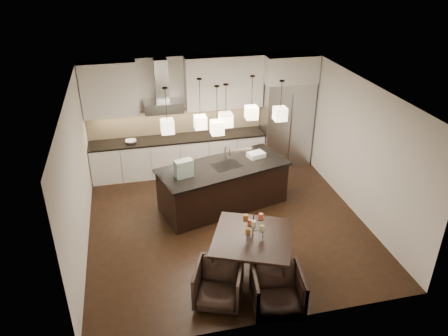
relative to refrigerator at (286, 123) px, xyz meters
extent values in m
cube|color=black|center=(-2.10, -2.38, -1.08)|extent=(5.50, 5.50, 0.02)
cube|color=white|center=(-2.10, -2.38, 1.73)|extent=(5.50, 5.50, 0.02)
cube|color=silver|center=(-2.10, 0.38, 0.32)|extent=(5.50, 0.02, 2.80)
cube|color=silver|center=(-2.10, -5.14, 0.32)|extent=(5.50, 0.02, 2.80)
cube|color=silver|center=(-4.86, -2.38, 0.32)|extent=(0.02, 5.50, 2.80)
cube|color=silver|center=(0.66, -2.38, 0.32)|extent=(0.02, 5.50, 2.80)
cube|color=#B7B7BA|center=(0.00, 0.00, 0.00)|extent=(1.20, 0.72, 2.15)
cube|color=silver|center=(0.00, 0.00, 1.40)|extent=(1.26, 0.72, 0.65)
cube|color=silver|center=(-2.73, 0.05, -0.64)|extent=(4.21, 0.62, 0.88)
cube|color=black|center=(-2.73, 0.05, -0.17)|extent=(4.21, 0.66, 0.04)
cube|color=beige|center=(-2.73, 0.35, 0.16)|extent=(4.21, 0.02, 0.63)
cube|color=silver|center=(-4.20, 0.19, 1.10)|extent=(1.25, 0.35, 1.25)
cube|color=silver|center=(-1.55, 0.19, 1.10)|extent=(1.85, 0.35, 1.25)
cube|color=#B7B7BA|center=(-3.03, 0.10, 0.65)|extent=(0.90, 0.52, 0.24)
cube|color=#B7B7BA|center=(-3.03, 0.21, 1.24)|extent=(0.30, 0.28, 0.96)
imported|color=silver|center=(-3.85, 0.00, -0.12)|extent=(0.26, 0.26, 0.06)
cube|color=black|center=(-2.02, -1.75, -0.61)|extent=(2.82, 1.72, 0.93)
cube|color=black|center=(-2.02, -1.75, -0.13)|extent=(2.93, 1.83, 0.04)
cube|color=#1D4B2E|center=(-2.88, -2.02, 0.07)|extent=(0.40, 0.28, 0.36)
cube|color=silver|center=(-1.22, -1.49, -0.05)|extent=(0.41, 0.34, 0.11)
cylinder|color=beige|center=(-1.89, -4.04, -0.12)|extent=(0.10, 0.10, 0.10)
cylinder|color=#D45834|center=(-2.04, -3.84, -0.12)|extent=(0.10, 0.10, 0.10)
cylinder|color=#9D5C23|center=(-2.14, -4.07, -0.12)|extent=(0.10, 0.10, 0.10)
cylinder|color=#D45834|center=(-1.88, -3.94, 0.05)|extent=(0.10, 0.10, 0.10)
cylinder|color=#9D5C23|center=(-2.14, -3.91, 0.05)|extent=(0.10, 0.10, 0.10)
cylinder|color=beige|center=(-2.06, -4.11, 0.05)|extent=(0.10, 0.10, 0.10)
imported|color=black|center=(-2.73, -4.52, -0.73)|extent=(0.95, 0.96, 0.68)
imported|color=black|center=(-1.88, -4.89, -0.72)|extent=(0.87, 0.89, 0.72)
cube|color=beige|center=(-3.15, -1.96, 0.97)|extent=(0.24, 0.24, 0.26)
cube|color=beige|center=(-2.44, -1.52, 0.83)|extent=(0.24, 0.24, 0.26)
cube|color=beige|center=(-2.02, -1.99, 1.02)|extent=(0.24, 0.24, 0.26)
cube|color=beige|center=(-1.38, -1.57, 0.96)|extent=(0.24, 0.24, 0.26)
cube|color=beige|center=(-0.93, -2.01, 1.05)|extent=(0.24, 0.24, 0.26)
cube|color=beige|center=(-2.21, -2.06, 0.90)|extent=(0.24, 0.24, 0.26)
camera|label=1|loc=(-3.83, -9.65, 4.08)|focal=35.00mm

